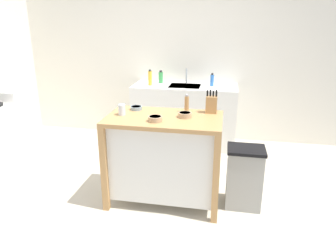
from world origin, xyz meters
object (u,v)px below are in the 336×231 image
object	(u,v)px
kitchen_island	(164,155)
bowl_ceramic_wide	(185,115)
bottle_spray_cleaner	(161,77)
bottle_hand_soap	(212,80)
knife_block	(211,104)
bowl_stoneware_deep	(136,108)
drinking_cup	(122,110)
pepper_grinder	(187,104)
trash_bin	(244,177)
bowl_ceramic_small	(155,119)
sink_faucet	(186,76)
bottle_dish_soap	(150,78)

from	to	relation	value
kitchen_island	bowl_ceramic_wide	world-z (taller)	bowl_ceramic_wide
bottle_spray_cleaner	bottle_hand_soap	bearing A→B (deg)	-6.04
bottle_spray_cleaner	knife_block	bearing A→B (deg)	-60.26
bottle_hand_soap	bottle_spray_cleaner	bearing A→B (deg)	173.96
bowl_stoneware_deep	bottle_spray_cleaner	size ratio (longest dim) A/B	0.65
drinking_cup	bottle_spray_cleaner	bearing A→B (deg)	88.71
pepper_grinder	bottle_hand_soap	xyz separation A→B (m)	(0.18, 1.39, -0.02)
pepper_grinder	trash_bin	distance (m)	0.92
kitchen_island	pepper_grinder	size ratio (longest dim) A/B	5.80
bottle_spray_cleaner	pepper_grinder	bearing A→B (deg)	-68.63
kitchen_island	bottle_spray_cleaner	bearing A→B (deg)	103.01
drinking_cup	bowl_stoneware_deep	bearing A→B (deg)	66.51
bowl_ceramic_wide	drinking_cup	xyz separation A→B (m)	(-0.62, -0.04, 0.03)
knife_block	trash_bin	xyz separation A→B (m)	(0.36, -0.19, -0.68)
kitchen_island	trash_bin	xyz separation A→B (m)	(0.80, 0.03, -0.19)
trash_bin	bottle_hand_soap	xyz separation A→B (m)	(-0.42, 1.54, 0.66)
bowl_ceramic_small	bottle_hand_soap	world-z (taller)	bottle_hand_soap
bowl_ceramic_small	sink_faucet	xyz separation A→B (m)	(0.05, 1.84, 0.07)
pepper_grinder	sink_faucet	xyz separation A→B (m)	(-0.20, 1.51, 0.00)
pepper_grinder	bottle_hand_soap	size ratio (longest dim) A/B	1.04
kitchen_island	pepper_grinder	distance (m)	0.56
knife_block	trash_bin	distance (m)	0.79
kitchen_island	pepper_grinder	world-z (taller)	pepper_grinder
drinking_cup	bottle_dish_soap	distance (m)	1.48
sink_faucet	bottle_spray_cleaner	xyz separation A→B (m)	(-0.38, -0.03, -0.02)
bottle_spray_cleaner	bottle_hand_soap	world-z (taller)	bottle_spray_cleaner
drinking_cup	bottle_hand_soap	size ratio (longest dim) A/B	0.58
bowl_ceramic_wide	bottle_hand_soap	xyz separation A→B (m)	(0.18, 1.55, 0.04)
bowl_ceramic_small	drinking_cup	distance (m)	0.39
knife_block	bottle_spray_cleaner	size ratio (longest dim) A/B	1.27
bowl_stoneware_deep	pepper_grinder	distance (m)	0.53
bottle_dish_soap	bowl_stoneware_deep	bearing A→B (deg)	-82.63
drinking_cup	pepper_grinder	size ratio (longest dim) A/B	0.55
knife_block	bowl_ceramic_wide	world-z (taller)	knife_block
bottle_dish_soap	trash_bin	bearing A→B (deg)	-47.86
sink_faucet	bowl_stoneware_deep	bearing A→B (deg)	-102.32
kitchen_island	bowl_ceramic_wide	distance (m)	0.47
kitchen_island	bottle_hand_soap	size ratio (longest dim) A/B	6.04
trash_bin	bottle_hand_soap	distance (m)	1.73
kitchen_island	trash_bin	distance (m)	0.82
bottle_hand_soap	trash_bin	bearing A→B (deg)	-74.72
knife_block	pepper_grinder	world-z (taller)	knife_block
trash_bin	bottle_dish_soap	xyz separation A→B (m)	(-1.30, 1.43, 0.68)
kitchen_island	knife_block	xyz separation A→B (m)	(0.44, 0.22, 0.49)
pepper_grinder	bottle_dish_soap	xyz separation A→B (m)	(-0.69, 1.28, -0.00)
trash_bin	sink_faucet	distance (m)	1.97
knife_block	bottle_spray_cleaner	xyz separation A→B (m)	(-0.82, 1.44, -0.02)
bowl_ceramic_small	pepper_grinder	xyz separation A→B (m)	(0.25, 0.33, 0.07)
bowl_ceramic_small	pepper_grinder	size ratio (longest dim) A/B	0.68
kitchen_island	knife_block	distance (m)	0.69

